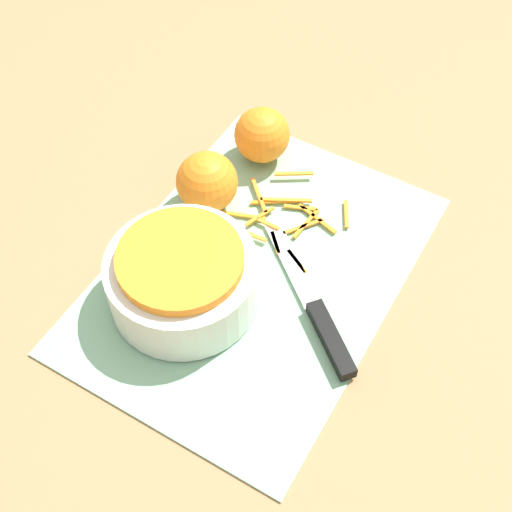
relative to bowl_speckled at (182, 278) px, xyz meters
name	(u,v)px	position (x,y,z in m)	size (l,w,h in m)	color
ground_plane	(256,273)	(0.08, -0.06, -0.05)	(4.00, 4.00, 0.00)	#9E754C
cutting_board	(256,272)	(0.08, -0.06, -0.04)	(0.48, 0.34, 0.01)	#84B793
bowl_speckled	(182,278)	(0.00, 0.00, 0.00)	(0.18, 0.18, 0.08)	silver
knife	(322,322)	(0.05, -0.16, -0.03)	(0.17, 0.20, 0.02)	black
orange_left	(262,135)	(0.26, 0.04, 0.00)	(0.08, 0.08, 0.08)	orange
orange_right	(207,182)	(0.14, 0.06, 0.00)	(0.08, 0.08, 0.08)	orange
peel_pile	(285,214)	(0.18, -0.04, -0.04)	(0.16, 0.16, 0.01)	orange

